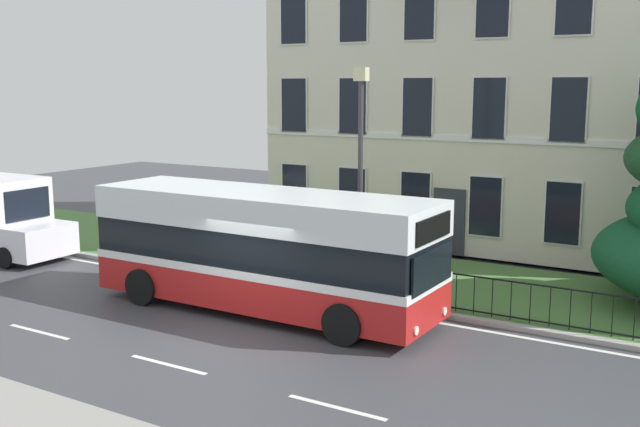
% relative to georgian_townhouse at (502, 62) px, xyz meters
% --- Properties ---
extents(ground_plane, '(60.00, 56.00, 0.18)m').
position_rel_georgian_townhouse_xyz_m(ground_plane, '(-1.32, -14.12, -6.51)').
color(ground_plane, '#3D3E43').
extents(georgian_townhouse, '(14.86, 10.03, 12.68)m').
position_rel_georgian_townhouse_xyz_m(georgian_townhouse, '(0.00, 0.00, 0.00)').
color(georgian_townhouse, beige).
rests_on(georgian_townhouse, ground_plane).
extents(iron_verge_railing, '(19.79, 0.04, 0.97)m').
position_rel_georgian_townhouse_xyz_m(iron_verge_railing, '(-0.00, -10.81, -5.88)').
color(iron_verge_railing, black).
rests_on(iron_verge_railing, ground_plane).
extents(single_decker_bus, '(9.17, 2.78, 3.04)m').
position_rel_georgian_townhouse_xyz_m(single_decker_bus, '(-1.82, -12.89, -4.89)').
color(single_decker_bus, red).
rests_on(single_decker_bus, ground_plane).
extents(street_lamp_post, '(0.36, 0.24, 6.01)m').
position_rel_georgian_townhouse_xyz_m(street_lamp_post, '(-0.55, -10.15, -2.89)').
color(street_lamp_post, '#333338').
rests_on(street_lamp_post, ground_plane).
extents(litter_bin, '(0.45, 0.45, 1.10)m').
position_rel_georgian_townhouse_xyz_m(litter_bin, '(-4.61, -10.31, -5.82)').
color(litter_bin, '#23472D').
rests_on(litter_bin, ground_plane).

